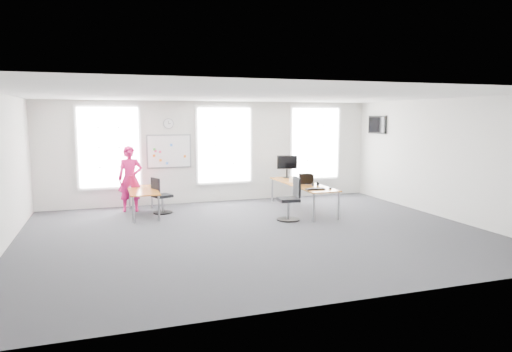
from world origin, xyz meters
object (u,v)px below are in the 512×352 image
object	(u,v)px
chair_left	(160,198)
keyboard	(315,189)
chair_right	(291,201)
person	(130,179)
desk_right	(302,185)
monitor	(287,164)
headphones	(315,184)
desk_left	(143,192)

from	to	relation	value
chair_left	keyboard	size ratio (longest dim) A/B	1.96
chair_right	person	xyz separation A→B (m)	(-3.69, 2.36, 0.42)
desk_right	person	bearing A→B (deg)	163.97
desk_right	monitor	size ratio (longest dim) A/B	4.49
person	keyboard	xyz separation A→B (m)	(4.35, -2.38, -0.14)
chair_left	headphones	size ratio (longest dim) A/B	5.07
desk_right	desk_left	xyz separation A→B (m)	(-4.20, 0.69, -0.08)
desk_left	chair_left	xyz separation A→B (m)	(0.45, 0.05, -0.19)
chair_right	person	bearing A→B (deg)	-118.33
desk_left	monitor	world-z (taller)	monitor
person	keyboard	distance (m)	4.96
desk_left	headphones	bearing A→B (deg)	-15.65
desk_left	person	xyz separation A→B (m)	(-0.28, 0.60, 0.28)
chair_left	person	xyz separation A→B (m)	(-0.73, 0.54, 0.47)
keyboard	monitor	size ratio (longest dim) A/B	0.73
person	monitor	world-z (taller)	person
person	headphones	size ratio (longest dim) A/B	9.38
desk_right	chair_right	size ratio (longest dim) A/B	2.81
desk_left	headphones	world-z (taller)	headphones
desk_left	monitor	distance (m)	4.31
desk_right	monitor	bearing A→B (deg)	87.87
person	keyboard	bearing A→B (deg)	-24.01
desk_right	chair_right	xyz separation A→B (m)	(-0.79, -1.08, -0.22)
person	monitor	size ratio (longest dim) A/B	2.65
chair_left	person	distance (m)	1.02
chair_right	desk_right	bearing A→B (deg)	148.00
desk_left	person	distance (m)	0.71
headphones	desk_right	bearing A→B (deg)	100.76
desk_left	monitor	xyz separation A→B (m)	(4.25, 0.53, 0.53)
chair_right	chair_left	distance (m)	3.48
monitor	chair_left	bearing A→B (deg)	-158.73
chair_left	keyboard	xyz separation A→B (m)	(3.62, -1.84, 0.32)
chair_right	monitor	size ratio (longest dim) A/B	1.60
person	headphones	world-z (taller)	person
keyboard	headphones	world-z (taller)	headphones
chair_left	monitor	size ratio (longest dim) A/B	1.43
chair_right	keyboard	world-z (taller)	chair_right
desk_left	headphones	xyz separation A→B (m)	(4.34, -1.22, 0.17)
keyboard	monitor	distance (m)	2.35
chair_right	monitor	world-z (taller)	monitor
desk_right	desk_left	distance (m)	4.26
desk_right	chair_right	world-z (taller)	chair_right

